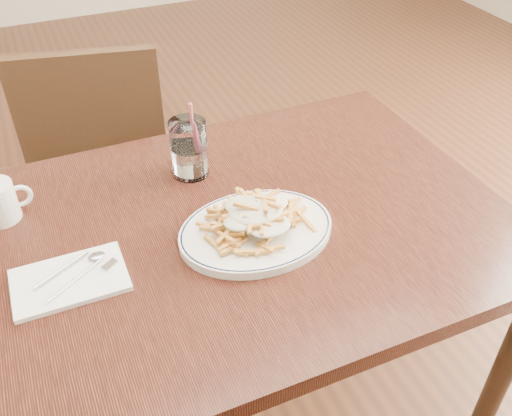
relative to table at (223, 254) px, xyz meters
name	(u,v)px	position (x,y,z in m)	size (l,w,h in m)	color
table	(223,254)	(0.00, 0.00, 0.00)	(1.20, 0.80, 0.75)	black
chair_far	(102,154)	(-0.13, 0.76, -0.16)	(0.49, 0.49, 0.89)	black
fries_plate	(256,231)	(0.05, -0.05, 0.09)	(0.36, 0.33, 0.02)	white
loaded_fries	(256,214)	(0.05, -0.05, 0.13)	(0.25, 0.23, 0.06)	gold
napkin	(70,280)	(-0.31, -0.04, 0.08)	(0.21, 0.13, 0.01)	white
cutlery	(68,275)	(-0.31, -0.03, 0.09)	(0.16, 0.14, 0.01)	silver
water_glass	(189,152)	(0.00, 0.21, 0.14)	(0.08, 0.08, 0.18)	white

